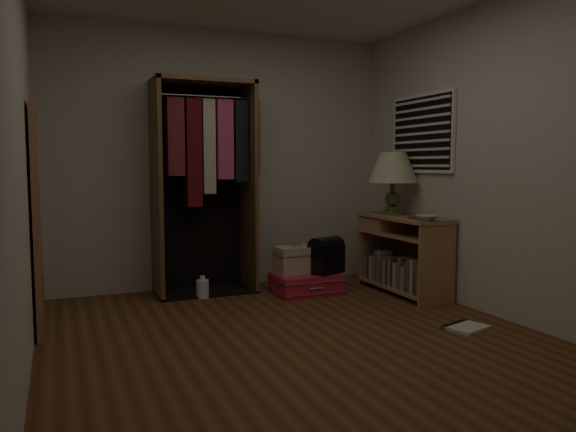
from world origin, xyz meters
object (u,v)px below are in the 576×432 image
Objects in this scene: console_bookshelf at (401,252)px; white_jug at (203,288)px; table_lamp at (393,169)px; black_bag at (326,255)px; train_case at (296,260)px; open_wardrobe at (206,167)px; pink_suitcase at (306,284)px; floor_mirror at (38,218)px.

white_jug is (-1.87, 0.48, -0.31)m from console_bookshelf.
white_jug is (-1.87, 0.32, -1.12)m from table_lamp.
black_bag is 1.09m from table_lamp.
train_case is 1.33m from table_lamp.
black_bag is (1.05, -0.50, -0.85)m from open_wardrobe.
black_bag is (-0.70, 0.23, -0.02)m from console_bookshelf.
open_wardrobe is at bearing 157.42° from console_bookshelf.
console_bookshelf reaches higher than black_bag.
pink_suitcase is at bearing -12.14° from white_jug.
train_case is 0.30m from black_bag.
open_wardrobe is 1.17m from white_jug.
console_bookshelf is at bearing -22.58° from open_wardrobe.
floor_mirror is at bearing -152.52° from open_wardrobe.
black_bag is (0.27, -0.11, 0.05)m from train_case.
train_case is at bearing 160.66° from console_bookshelf.
pink_suitcase is 0.34m from black_bag.
table_lamp is at bearing -6.98° from pink_suitcase.
train_case is (-0.08, 0.07, 0.23)m from pink_suitcase.
console_bookshelf is 0.55× the size of open_wardrobe.
console_bookshelf is 3.27m from floor_mirror.
console_bookshelf is at bearing 0.71° from floor_mirror.
table_lamp is at bearing -9.55° from white_jug.
console_bookshelf is 0.98m from pink_suitcase.
pink_suitcase is 1.67× the size of black_bag.
floor_mirror reaches higher than black_bag.
console_bookshelf is at bearing -91.57° from table_lamp.
floor_mirror reaches higher than pink_suitcase.
console_bookshelf is 1.72× the size of table_lamp.
console_bookshelf is 0.74m from black_bag.
pink_suitcase is (0.86, -0.46, -1.13)m from open_wardrobe.
floor_mirror reaches higher than train_case.
open_wardrobe is 3.20× the size of pink_suitcase.
open_wardrobe is 3.15× the size of table_lamp.
black_bag is at bearing -12.79° from pink_suitcase.
train_case is at bearing 9.59° from floor_mirror.
white_jug is at bearing -114.37° from open_wardrobe.
table_lamp reaches higher than train_case.
train_case is at bearing 135.35° from black_bag.
console_bookshelf reaches higher than train_case.
black_bag is 1.82× the size of white_jug.
console_bookshelf is 1.04m from train_case.
open_wardrobe is at bearing 151.51° from train_case.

